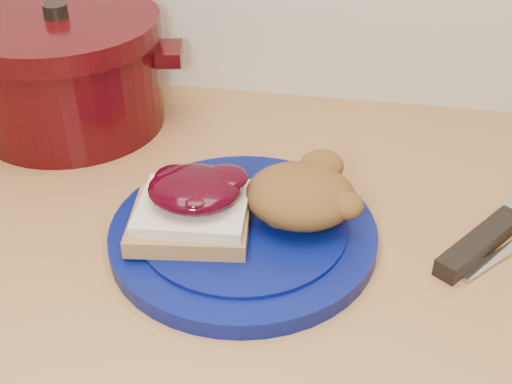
% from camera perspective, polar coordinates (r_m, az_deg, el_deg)
% --- Properties ---
extents(plate, '(0.29, 0.29, 0.02)m').
position_cam_1_polar(plate, '(0.68, -1.14, -3.70)').
color(plate, '#050E51').
rests_on(plate, wood_countertop).
extents(sandwich, '(0.13, 0.12, 0.06)m').
position_cam_1_polar(sandwich, '(0.65, -5.68, -1.22)').
color(sandwich, olive).
rests_on(sandwich, plate).
extents(stuffing_mound, '(0.12, 0.10, 0.06)m').
position_cam_1_polar(stuffing_mound, '(0.66, 3.98, -0.32)').
color(stuffing_mound, brown).
rests_on(stuffing_mound, plate).
extents(chef_knife, '(0.23, 0.30, 0.02)m').
position_cam_1_polar(chef_knife, '(0.74, 21.12, -2.65)').
color(chef_knife, black).
rests_on(chef_knife, wood_countertop).
extents(butter_knife, '(0.11, 0.12, 0.00)m').
position_cam_1_polar(butter_knife, '(0.72, 21.71, -4.62)').
color(butter_knife, silver).
rests_on(butter_knife, wood_countertop).
extents(dutch_oven, '(0.31, 0.31, 0.17)m').
position_cam_1_polar(dutch_oven, '(0.90, -16.49, 10.23)').
color(dutch_oven, '#360508').
rests_on(dutch_oven, wood_countertop).
extents(pepper_grinder, '(0.07, 0.07, 0.13)m').
position_cam_1_polar(pepper_grinder, '(0.97, -16.90, 11.39)').
color(pepper_grinder, black).
rests_on(pepper_grinder, wood_countertop).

